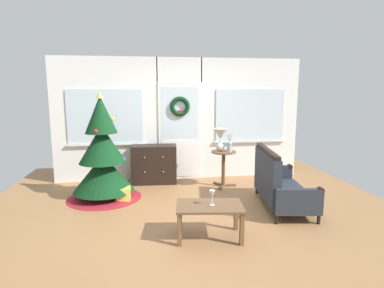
% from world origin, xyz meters
% --- Properties ---
extents(ground_plane, '(6.76, 6.76, 0.00)m').
position_xyz_m(ground_plane, '(0.00, 0.00, 0.00)').
color(ground_plane, '#996B42').
extents(back_wall_with_door, '(5.20, 0.19, 2.55)m').
position_xyz_m(back_wall_with_door, '(0.00, 2.08, 1.28)').
color(back_wall_with_door, white).
rests_on(back_wall_with_door, ground).
extents(christmas_tree, '(1.30, 1.30, 1.86)m').
position_xyz_m(christmas_tree, '(-1.46, 0.96, 0.68)').
color(christmas_tree, '#4C331E').
rests_on(christmas_tree, ground).
extents(dresser_cabinet, '(0.92, 0.47, 0.78)m').
position_xyz_m(dresser_cabinet, '(-0.56, 1.79, 0.39)').
color(dresser_cabinet, black).
rests_on(dresser_cabinet, ground).
extents(settee_sofa, '(0.89, 1.57, 0.96)m').
position_xyz_m(settee_sofa, '(1.40, 0.13, 0.38)').
color(settee_sofa, black).
rests_on(settee_sofa, ground).
extents(side_table, '(0.50, 0.48, 0.71)m').
position_xyz_m(side_table, '(0.78, 1.33, 0.50)').
color(side_table, brown).
rests_on(side_table, ground).
extents(table_lamp, '(0.28, 0.28, 0.44)m').
position_xyz_m(table_lamp, '(0.72, 1.37, 0.99)').
color(table_lamp, silver).
rests_on(table_lamp, side_table).
extents(flower_vase, '(0.11, 0.10, 0.35)m').
position_xyz_m(flower_vase, '(0.88, 1.27, 0.83)').
color(flower_vase, '#99ADBC').
rests_on(flower_vase, side_table).
extents(coffee_table, '(0.89, 0.61, 0.44)m').
position_xyz_m(coffee_table, '(0.09, -0.80, 0.37)').
color(coffee_table, brown).
rests_on(coffee_table, ground).
extents(wine_glass, '(0.08, 0.08, 0.20)m').
position_xyz_m(wine_glass, '(0.12, -0.81, 0.58)').
color(wine_glass, silver).
rests_on(wine_glass, coffee_table).
extents(gift_box, '(0.24, 0.21, 0.24)m').
position_xyz_m(gift_box, '(-1.11, 0.75, 0.12)').
color(gift_box, '#D8C64C').
rests_on(gift_box, ground).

